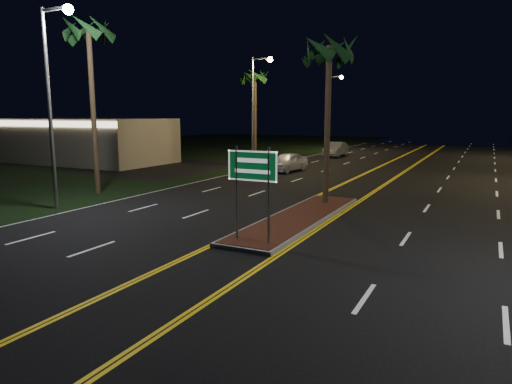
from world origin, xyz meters
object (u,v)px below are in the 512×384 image
Objects in this scene: car_far at (336,148)px; streetlight_left_far at (331,104)px; streetlight_left_near at (54,85)px; palm_median at (329,51)px; highway_sign at (252,175)px; streetlight_left_mid at (257,99)px; palm_left_near at (89,32)px; commercial_building at (88,141)px; palm_left_far at (255,77)px; median_island at (299,218)px; car_near at (288,160)px.

streetlight_left_far is at bearing 112.19° from car_far.
car_far is (3.05, -7.54, -4.79)m from streetlight_left_far.
palm_median is (10.61, 6.50, 1.62)m from streetlight_left_near.
streetlight_left_mid is (-10.61, 21.20, 3.25)m from highway_sign.
palm_left_near is (-1.89, -16.00, 3.02)m from streetlight_left_mid.
commercial_building reaches higher than highway_sign.
commercial_building is 2.89× the size of car_far.
streetlight_left_far is at bearing 82.22° from palm_left_far.
highway_sign is 14.92m from palm_left_near.
streetlight_left_near is (-10.61, -3.00, 5.57)m from median_island.
median_island is 1.98× the size of car_far.
streetlight_left_mid reaches higher than palm_left_far.
streetlight_left_far is 1.02× the size of palm_left_far.
car_far is (3.05, 12.46, -4.79)m from streetlight_left_mid.
median_island is 1.16× the size of palm_left_far.
streetlight_left_far is 1.73× the size of car_far.
median_island is at bearing -58.02° from streetlight_left_mid.
highway_sign is 0.63× the size of car_near.
car_near is at bearing -26.75° from streetlight_left_mid.
palm_left_near reaches higher than median_island.
streetlight_left_near is 1.08× the size of palm_median.
streetlight_left_mid is at bearing -90.00° from streetlight_left_far.
car_near is at bearing -45.09° from palm_left_far.
palm_left_far is (-2.19, 4.00, 2.09)m from streetlight_left_mid.
streetlight_left_mid is 0.92× the size of palm_left_near.
car_far is (4.94, 28.46, -7.82)m from palm_left_near.
streetlight_left_near is 0.92× the size of palm_left_near.
streetlight_left_near reaches higher than highway_sign.
median_island is at bearing -90.00° from palm_median.
palm_left_near is at bearing -99.67° from car_far.
commercial_building is 1.81× the size of palm_median.
median_island is 38.89m from streetlight_left_far.
highway_sign reaches higher than median_island.
streetlight_left_far is (0.00, 20.00, 0.00)m from streetlight_left_mid.
highway_sign reaches higher than car_far.
palm_median reaches higher than car_far.
streetlight_left_far is at bearing 107.58° from palm_median.
palm_left_near is at bearing -93.00° from streetlight_left_far.
commercial_building is 28.18m from palm_median.
median_island is at bearing -58.02° from car_near.
commercial_building is 16.31m from streetlight_left_mid.
streetlight_left_near is at bearing 173.53° from highway_sign.
streetlight_left_far is at bearing 90.00° from streetlight_left_near.
median_island is 1.23× the size of palm_median.
palm_median is 12.82m from palm_left_near.
streetlight_left_mid is at bearing -103.58° from car_far.
car_far is (18.44, 16.47, -1.14)m from commercial_building.
palm_left_far reaches higher than car_far.
palm_median is at bearing -51.84° from car_near.
streetlight_left_mid is at bearing 14.61° from commercial_building.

